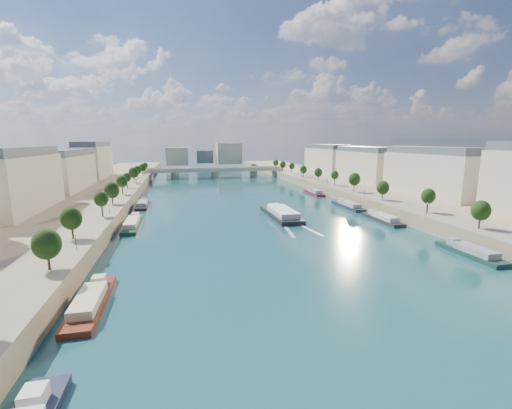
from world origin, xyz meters
name	(u,v)px	position (x,y,z in m)	size (l,w,h in m)	color
ground	(244,206)	(0.00, 100.00, 0.00)	(700.00, 700.00, 0.00)	#0D363A
quay_left	(74,208)	(-72.00, 100.00, 2.50)	(44.00, 520.00, 5.00)	#9E8460
quay_right	(383,195)	(72.00, 100.00, 2.50)	(44.00, 520.00, 5.00)	#9E8460
pave_left	(112,200)	(-57.00, 100.00, 5.05)	(14.00, 520.00, 0.10)	gray
pave_right	(357,191)	(57.00, 100.00, 5.05)	(14.00, 520.00, 0.10)	gray
trees_left	(117,187)	(-55.00, 102.00, 10.48)	(4.80, 268.80, 8.26)	#382B1E
trees_right	(344,178)	(55.00, 110.00, 10.48)	(4.80, 268.80, 8.26)	#382B1E
lamps_left	(119,197)	(-52.50, 90.00, 7.78)	(0.36, 200.36, 4.28)	black
lamps_right	(344,185)	(52.50, 105.00, 7.78)	(0.36, 200.36, 4.28)	black
buildings_left	(46,172)	(-85.00, 112.00, 16.45)	(16.00, 226.00, 23.20)	beige
buildings_right	(394,166)	(85.00, 112.00, 16.45)	(16.00, 226.00, 23.20)	beige
skyline	(209,155)	(3.19, 319.52, 14.66)	(79.00, 42.00, 22.00)	beige
bridge	(215,171)	(0.00, 226.19, 5.08)	(112.00, 12.00, 8.15)	#C1B79E
tour_barge	(281,214)	(10.19, 74.68, 1.25)	(9.27, 31.47, 4.26)	black
wake	(295,227)	(10.19, 58.17, 0.02)	(10.76, 25.97, 0.04)	silver
moored_barges_left	(119,249)	(-45.50, 42.42, 0.84)	(5.00, 152.26, 3.60)	#171D32
moored_barges_right	(388,221)	(45.50, 55.90, 0.84)	(5.00, 159.06, 3.60)	black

